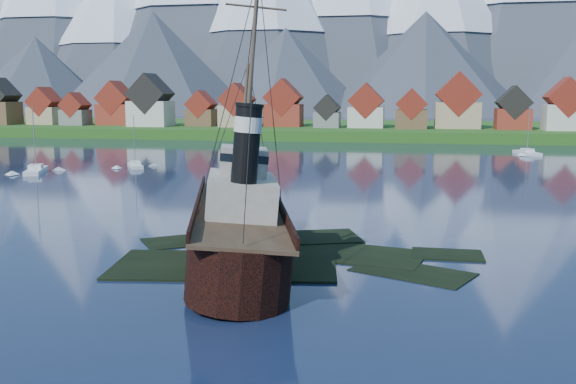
% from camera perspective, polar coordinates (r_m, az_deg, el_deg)
% --- Properties ---
extents(ground, '(1400.00, 1400.00, 0.00)m').
position_cam_1_polar(ground, '(53.79, -1.96, -6.22)').
color(ground, '#15203D').
rests_on(ground, ground).
extents(shoal, '(31.71, 21.24, 1.14)m').
position_cam_1_polar(shoal, '(55.58, 0.33, -6.09)').
color(shoal, black).
rests_on(shoal, ground).
extents(shore_bank, '(600.00, 80.00, 3.20)m').
position_cam_1_polar(shore_bank, '(221.41, 7.72, 5.15)').
color(shore_bank, '#254B15').
rests_on(shore_bank, ground).
extents(seawall, '(600.00, 2.50, 2.00)m').
position_cam_1_polar(seawall, '(183.57, 7.09, 4.41)').
color(seawall, '#3F3D38').
rests_on(seawall, ground).
extents(town, '(250.96, 16.69, 17.30)m').
position_cam_1_polar(town, '(207.75, -1.73, 7.47)').
color(town, maroon).
rests_on(town, ground).
extents(tugboat_wreck, '(7.04, 30.35, 24.05)m').
position_cam_1_polar(tugboat_wreck, '(53.85, -4.32, -2.92)').
color(tugboat_wreck, black).
rests_on(tugboat_wreck, ground).
extents(sailboat_a, '(6.02, 10.21, 12.20)m').
position_cam_1_polar(sailboat_a, '(121.04, -21.48, 1.73)').
color(sailboat_a, white).
rests_on(sailboat_a, ground).
extents(sailboat_c, '(5.81, 7.78, 10.19)m').
position_cam_1_polar(sailboat_c, '(124.20, -13.42, 2.25)').
color(sailboat_c, white).
rests_on(sailboat_c, ground).
extents(sailboat_e, '(5.11, 10.02, 11.29)m').
position_cam_1_polar(sailboat_e, '(155.86, 20.48, 3.23)').
color(sailboat_e, white).
rests_on(sailboat_e, ground).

